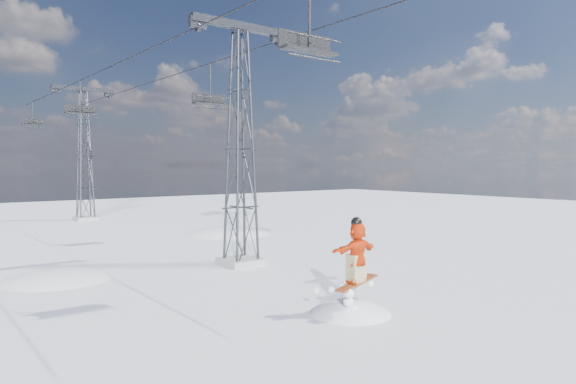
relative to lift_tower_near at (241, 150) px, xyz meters
name	(u,v)px	position (x,y,z in m)	size (l,w,h in m)	color
ground	(346,303)	(-0.80, -8.00, -5.47)	(120.00, 120.00, 0.00)	white
lift_tower_near	(241,150)	(0.00, 0.00, 0.00)	(5.20, 1.80, 11.43)	#999999
lift_tower_far	(85,157)	(0.00, 25.00, 0.00)	(5.20, 1.80, 11.43)	#999999
haul_cables	(145,71)	(0.00, 11.50, 5.38)	(4.46, 51.00, 0.06)	black
snowboarder_jump	(350,362)	(-1.56, -9.00, -7.07)	(4.40, 4.40, 7.08)	white
lift_chair_near	(308,44)	(-2.20, -7.62, 3.22)	(2.18, 0.63, 2.70)	black
lift_chair_mid	(210,100)	(2.20, 6.89, 3.19)	(2.20, 0.63, 2.73)	black
lift_chair_far	(80,110)	(-2.20, 18.08, 3.24)	(2.16, 0.62, 2.67)	black
lift_chair_extra	(33,122)	(-2.20, 34.07, 3.43)	(1.97, 0.57, 2.44)	black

